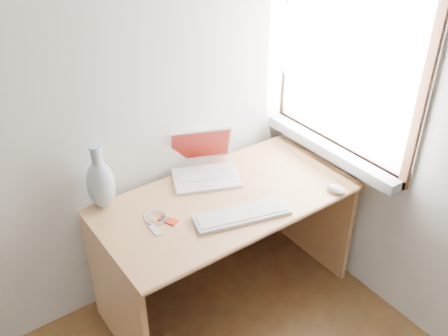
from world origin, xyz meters
TOP-DOWN VIEW (x-y plane):
  - window at (1.72, 1.30)m, footprint 0.11×0.99m
  - desk at (1.03, 1.43)m, footprint 1.33×0.67m
  - laptop at (1.04, 1.59)m, footprint 0.41×0.41m
  - external_keyboard at (1.00, 1.18)m, footprint 0.49×0.26m
  - mouse at (1.52, 1.06)m, footprint 0.08×0.12m
  - ipod at (0.69, 1.36)m, footprint 0.08×0.10m
  - cable_coil at (0.65, 1.41)m, footprint 0.14×0.14m
  - remote at (0.60, 1.33)m, footprint 0.03×0.08m
  - vase at (0.49, 1.65)m, footprint 0.14×0.14m

SIDE VIEW (x-z plane):
  - desk at x=1.03m, z-range 0.15..0.85m
  - cable_coil at x=0.65m, z-range 0.70..0.71m
  - remote at x=0.60m, z-range 0.70..0.71m
  - ipod at x=0.69m, z-range 0.70..0.71m
  - external_keyboard at x=1.00m, z-range 0.70..0.73m
  - mouse at x=1.52m, z-range 0.70..0.74m
  - laptop at x=1.04m, z-range 0.64..0.88m
  - vase at x=0.49m, z-range 0.67..1.02m
  - window at x=1.72m, z-range 0.72..1.83m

